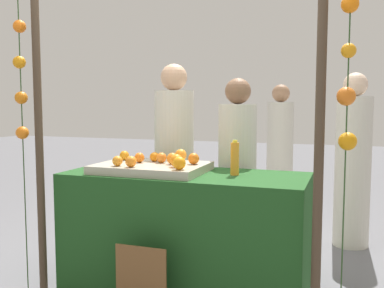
% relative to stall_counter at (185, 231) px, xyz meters
% --- Properties ---
extents(ground_plane, '(24.00, 24.00, 0.00)m').
position_rel_stall_counter_xyz_m(ground_plane, '(0.00, 0.00, -0.43)').
color(ground_plane, slate).
extents(stall_counter, '(1.76, 0.72, 0.86)m').
position_rel_stall_counter_xyz_m(stall_counter, '(0.00, 0.00, 0.00)').
color(stall_counter, '#1E4C1E').
rests_on(stall_counter, ground_plane).
extents(orange_tray, '(0.79, 0.58, 0.06)m').
position_rel_stall_counter_xyz_m(orange_tray, '(-0.26, -0.02, 0.46)').
color(orange_tray, '#B2AD99').
rests_on(orange_tray, stall_counter).
extents(orange_0, '(0.08, 0.08, 0.08)m').
position_rel_stall_counter_xyz_m(orange_0, '(-0.37, -0.00, 0.53)').
color(orange_0, orange).
rests_on(orange_0, orange_tray).
extents(orange_1, '(0.07, 0.07, 0.07)m').
position_rel_stall_counter_xyz_m(orange_1, '(-0.28, 0.09, 0.53)').
color(orange_1, orange).
rests_on(orange_1, orange_tray).
extents(orange_2, '(0.08, 0.08, 0.08)m').
position_rel_stall_counter_xyz_m(orange_2, '(-0.21, 0.04, 0.53)').
color(orange_2, orange).
rests_on(orange_2, orange_tray).
extents(orange_3, '(0.09, 0.09, 0.09)m').
position_rel_stall_counter_xyz_m(orange_3, '(-0.10, 0.00, 0.53)').
color(orange_3, orange).
rests_on(orange_3, orange_tray).
extents(orange_4, '(0.07, 0.07, 0.07)m').
position_rel_stall_counter_xyz_m(orange_4, '(-0.55, 0.09, 0.53)').
color(orange_4, orange).
rests_on(orange_4, orange_tray).
extents(orange_5, '(0.07, 0.07, 0.07)m').
position_rel_stall_counter_xyz_m(orange_5, '(-0.44, -0.21, 0.53)').
color(orange_5, orange).
rests_on(orange_5, orange_tray).
extents(orange_6, '(0.09, 0.09, 0.09)m').
position_rel_stall_counter_xyz_m(orange_6, '(-0.11, 0.21, 0.54)').
color(orange_6, orange).
rests_on(orange_6, orange_tray).
extents(orange_7, '(0.08, 0.08, 0.08)m').
position_rel_stall_counter_xyz_m(orange_7, '(-0.32, -0.23, 0.53)').
color(orange_7, orange).
rests_on(orange_7, orange_tray).
extents(orange_8, '(0.08, 0.08, 0.08)m').
position_rel_stall_counter_xyz_m(orange_8, '(0.05, 0.05, 0.53)').
color(orange_8, orange).
rests_on(orange_8, orange_tray).
extents(orange_9, '(0.09, 0.09, 0.09)m').
position_rel_stall_counter_xyz_m(orange_9, '(-0.02, -0.12, 0.54)').
color(orange_9, orange).
rests_on(orange_9, orange_tray).
extents(orange_10, '(0.09, 0.09, 0.09)m').
position_rel_stall_counter_xyz_m(orange_10, '(0.04, -0.23, 0.53)').
color(orange_10, orange).
rests_on(orange_10, orange_tray).
extents(juice_bottle, '(0.06, 0.06, 0.25)m').
position_rel_stall_counter_xyz_m(juice_bottle, '(0.36, 0.04, 0.55)').
color(juice_bottle, orange).
rests_on(juice_bottle, stall_counter).
extents(chalkboard_sign, '(0.35, 0.03, 0.48)m').
position_rel_stall_counter_xyz_m(chalkboard_sign, '(-0.10, -0.52, -0.20)').
color(chalkboard_sign, brown).
rests_on(chalkboard_sign, ground_plane).
extents(vendor_left, '(0.34, 0.34, 1.70)m').
position_rel_stall_counter_xyz_m(vendor_left, '(-0.32, 0.57, 0.36)').
color(vendor_left, beige).
rests_on(vendor_left, ground_plane).
extents(vendor_right, '(0.31, 0.31, 1.57)m').
position_rel_stall_counter_xyz_m(vendor_right, '(0.25, 0.55, 0.30)').
color(vendor_right, beige).
rests_on(vendor_right, ground_plane).
extents(crowd_person_0, '(0.32, 0.32, 1.59)m').
position_rel_stall_counter_xyz_m(crowd_person_0, '(0.33, 2.44, 0.31)').
color(crowd_person_0, beige).
rests_on(crowd_person_0, ground_plane).
extents(crowd_person_1, '(0.33, 0.33, 1.65)m').
position_rel_stall_counter_xyz_m(crowd_person_1, '(1.16, 1.45, 0.34)').
color(crowd_person_1, beige).
rests_on(crowd_person_1, ground_plane).
extents(canopy_post_left, '(0.06, 0.06, 2.35)m').
position_rel_stall_counter_xyz_m(canopy_post_left, '(-0.96, -0.40, 0.74)').
color(canopy_post_left, '#473828').
rests_on(canopy_post_left, ground_plane).
extents(canopy_post_right, '(0.06, 0.06, 2.35)m').
position_rel_stall_counter_xyz_m(canopy_post_right, '(0.96, -0.40, 0.74)').
color(canopy_post_right, '#473828').
rests_on(canopy_post_right, ground_plane).
extents(garland_strand_left, '(0.09, 0.10, 2.25)m').
position_rel_stall_counter_xyz_m(garland_strand_left, '(-1.07, -0.44, 1.20)').
color(garland_strand_left, '#2D4C23').
rests_on(garland_strand_left, ground_plane).
extents(garland_strand_right, '(0.12, 0.11, 2.25)m').
position_rel_stall_counter_xyz_m(garland_strand_right, '(1.10, -0.40, 1.17)').
color(garland_strand_right, '#2D4C23').
rests_on(garland_strand_right, ground_plane).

